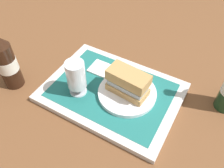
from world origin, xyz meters
TOP-DOWN VIEW (x-y plane):
  - ground_plane at (0.00, 0.00)m, footprint 3.00×3.00m
  - tray at (0.00, 0.00)m, footprint 0.44×0.32m
  - placemat at (0.00, 0.00)m, footprint 0.38×0.27m
  - plate at (-0.05, -0.01)m, footprint 0.19×0.19m
  - sandwich at (-0.05, -0.01)m, footprint 0.14×0.08m
  - beer_glass at (0.09, 0.06)m, footprint 0.06×0.06m
  - napkin_folded at (0.08, -0.07)m, footprint 0.09×0.07m
  - beer_bottle at (0.32, 0.13)m, footprint 0.07×0.07m

SIDE VIEW (x-z plane):
  - ground_plane at x=0.00m, z-range 0.00..0.00m
  - tray at x=0.00m, z-range 0.00..0.02m
  - placemat at x=0.00m, z-range 0.02..0.02m
  - napkin_folded at x=0.08m, z-range 0.02..0.03m
  - plate at x=-0.05m, z-range 0.02..0.04m
  - sandwich at x=-0.05m, z-range 0.04..0.12m
  - beer_glass at x=0.09m, z-range 0.03..0.15m
  - beer_bottle at x=0.32m, z-range -0.03..0.24m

